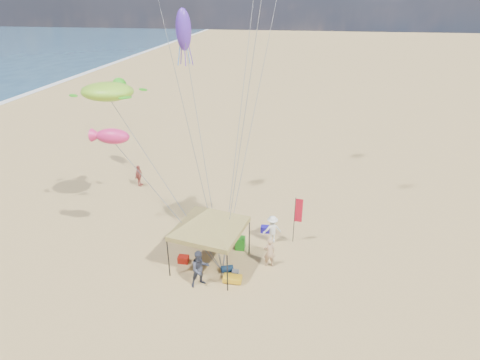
# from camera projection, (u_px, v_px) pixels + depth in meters

# --- Properties ---
(ground) EXTENTS (280.00, 280.00, 0.00)m
(ground) POSITION_uv_depth(u_px,v_px,m) (230.00, 279.00, 19.48)
(ground) COLOR tan
(ground) RESTS_ON ground
(canopy_tent) EXTENTS (6.16, 6.16, 3.87)m
(canopy_tent) POSITION_uv_depth(u_px,v_px,m) (209.00, 210.00, 19.15)
(canopy_tent) COLOR black
(canopy_tent) RESTS_ON ground
(feather_flag) EXTENTS (0.43, 0.06, 2.82)m
(feather_flag) POSITION_uv_depth(u_px,v_px,m) (298.00, 213.00, 21.55)
(feather_flag) COLOR black
(feather_flag) RESTS_ON ground
(cooler_red) EXTENTS (0.54, 0.38, 0.38)m
(cooler_red) POSITION_uv_depth(u_px,v_px,m) (183.00, 259.00, 20.60)
(cooler_red) COLOR #A7170D
(cooler_red) RESTS_ON ground
(cooler_blue) EXTENTS (0.54, 0.38, 0.38)m
(cooler_blue) POSITION_uv_depth(u_px,v_px,m) (265.00, 229.00, 23.21)
(cooler_blue) COLOR #1B1297
(cooler_blue) RESTS_ON ground
(bag_navy) EXTENTS (0.69, 0.54, 0.36)m
(bag_navy) POSITION_uv_depth(u_px,v_px,m) (227.00, 269.00, 19.91)
(bag_navy) COLOR #0C2038
(bag_navy) RESTS_ON ground
(bag_orange) EXTENTS (0.54, 0.69, 0.36)m
(bag_orange) POSITION_uv_depth(u_px,v_px,m) (197.00, 223.00, 23.88)
(bag_orange) COLOR #FF460E
(bag_orange) RESTS_ON ground
(chair_green) EXTENTS (0.50, 0.50, 0.70)m
(chair_green) POSITION_uv_depth(u_px,v_px,m) (240.00, 243.00, 21.65)
(chair_green) COLOR #1D7D16
(chair_green) RESTS_ON ground
(chair_yellow) EXTENTS (0.50, 0.50, 0.70)m
(chair_yellow) POSITION_uv_depth(u_px,v_px,m) (190.00, 235.00, 22.39)
(chair_yellow) COLOR gold
(chair_yellow) RESTS_ON ground
(crate_grey) EXTENTS (0.34, 0.30, 0.28)m
(crate_grey) POSITION_uv_depth(u_px,v_px,m) (235.00, 273.00, 19.66)
(crate_grey) COLOR slate
(crate_grey) RESTS_ON ground
(beach_cart) EXTENTS (0.90, 0.50, 0.24)m
(beach_cart) POSITION_uv_depth(u_px,v_px,m) (232.00, 279.00, 19.19)
(beach_cart) COLOR gold
(beach_cart) RESTS_ON ground
(person_near_a) EXTENTS (0.69, 0.57, 1.64)m
(person_near_a) POSITION_uv_depth(u_px,v_px,m) (269.00, 252.00, 20.10)
(person_near_a) COLOR tan
(person_near_a) RESTS_ON ground
(person_near_b) EXTENTS (1.18, 1.14, 1.92)m
(person_near_b) POSITION_uv_depth(u_px,v_px,m) (200.00, 269.00, 18.68)
(person_near_b) COLOR #353848
(person_near_b) RESTS_ON ground
(person_near_c) EXTENTS (1.21, 0.96, 1.65)m
(person_near_c) POSITION_uv_depth(u_px,v_px,m) (272.00, 229.00, 22.04)
(person_near_c) COLOR white
(person_near_c) RESTS_ON ground
(person_far_a) EXTENTS (0.45, 0.96, 1.60)m
(person_far_a) POSITION_uv_depth(u_px,v_px,m) (139.00, 176.00, 28.54)
(person_far_a) COLOR #A4473F
(person_far_a) RESTS_ON ground
(turtle_kite) EXTENTS (3.21, 2.77, 0.94)m
(turtle_kite) POSITION_uv_depth(u_px,v_px,m) (107.00, 92.00, 20.74)
(turtle_kite) COLOR #88CD29
(turtle_kite) RESTS_ON ground
(fish_kite) EXTENTS (1.82, 1.25, 0.74)m
(fish_kite) POSITION_uv_depth(u_px,v_px,m) (113.00, 136.00, 18.62)
(fish_kite) COLOR #DE276A
(fish_kite) RESTS_ON ground
(squid_kite) EXTENTS (0.96, 0.96, 2.34)m
(squid_kite) POSITION_uv_depth(u_px,v_px,m) (183.00, 30.00, 22.73)
(squid_kite) COLOR #592DC1
(squid_kite) RESTS_ON ground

